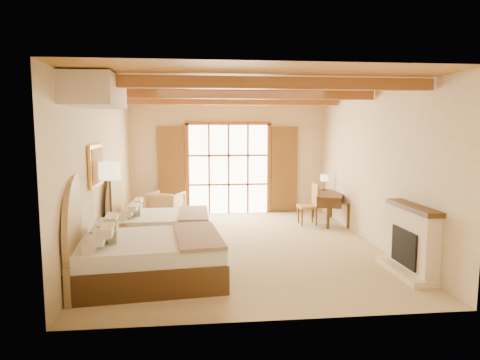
{
  "coord_description": "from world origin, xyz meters",
  "views": [
    {
      "loc": [
        -0.96,
        -8.57,
        2.41
      ],
      "look_at": [
        -0.02,
        0.2,
        1.34
      ],
      "focal_mm": 32.0,
      "sensor_mm": 36.0,
      "label": 1
    }
  ],
  "objects": [
    {
      "name": "ottoman",
      "position": [
        -1.13,
        2.5,
        0.18
      ],
      "size": [
        0.49,
        0.49,
        0.35
      ],
      "primitive_type": "cube",
      "rotation": [
        0.0,
        0.0,
        0.01
      ],
      "color": "tan",
      "rests_on": "floor"
    },
    {
      "name": "floor_lamp",
      "position": [
        -2.5,
        -0.63,
        1.53
      ],
      "size": [
        0.38,
        0.38,
        1.8
      ],
      "color": "#392A1B",
      "rests_on": "floor"
    },
    {
      "name": "wall_left",
      "position": [
        -2.75,
        0.0,
        1.6
      ],
      "size": [
        0.0,
        7.0,
        7.0
      ],
      "primitive_type": "plane",
      "rotation": [
        1.57,
        0.0,
        1.57
      ],
      "color": "beige",
      "rests_on": "ground"
    },
    {
      "name": "ceiling_beams",
      "position": [
        0.0,
        0.0,
        3.08
      ],
      "size": [
        5.39,
        4.6,
        0.18
      ],
      "primitive_type": null,
      "color": "#994C24",
      "rests_on": "ceiling"
    },
    {
      "name": "desk",
      "position": [
        2.48,
        1.9,
        0.41
      ],
      "size": [
        1.05,
        1.54,
        0.77
      ],
      "rotation": [
        0.0,
        0.0,
        -0.35
      ],
      "color": "#4D311A",
      "rests_on": "floor"
    },
    {
      "name": "canopy_valance",
      "position": [
        -2.4,
        -2.0,
        2.95
      ],
      "size": [
        0.7,
        1.4,
        0.45
      ],
      "primitive_type": "cube",
      "color": "#F5E5C8",
      "rests_on": "ceiling"
    },
    {
      "name": "fireplace",
      "position": [
        2.6,
        -2.0,
        0.51
      ],
      "size": [
        0.46,
        1.4,
        1.16
      ],
      "color": "beige",
      "rests_on": "ground"
    },
    {
      "name": "bed_far",
      "position": [
        -1.82,
        0.44,
        0.4
      ],
      "size": [
        2.02,
        1.58,
        1.33
      ],
      "rotation": [
        0.0,
        0.0,
        -0.01
      ],
      "color": "#4D311A",
      "rests_on": "floor"
    },
    {
      "name": "wall_back",
      "position": [
        0.0,
        3.5,
        1.6
      ],
      "size": [
        5.5,
        0.0,
        5.5
      ],
      "primitive_type": "plane",
      "rotation": [
        1.57,
        0.0,
        0.0
      ],
      "color": "beige",
      "rests_on": "ground"
    },
    {
      "name": "wall_right",
      "position": [
        2.75,
        0.0,
        1.6
      ],
      "size": [
        0.0,
        7.0,
        7.0
      ],
      "primitive_type": "plane",
      "rotation": [
        1.57,
        0.0,
        -1.57
      ],
      "color": "beige",
      "rests_on": "ground"
    },
    {
      "name": "armchair",
      "position": [
        -1.72,
        2.65,
        0.38
      ],
      "size": [
        1.06,
        1.08,
        0.76
      ],
      "primitive_type": "imported",
      "rotation": [
        0.0,
        0.0,
        -3.5
      ],
      "color": "tan",
      "rests_on": "floor"
    },
    {
      "name": "desk_chair",
      "position": [
        1.88,
        1.76,
        0.32
      ],
      "size": [
        0.47,
        0.47,
        1.03
      ],
      "rotation": [
        0.0,
        0.0,
        0.04
      ],
      "color": "#AF6B34",
      "rests_on": "floor"
    },
    {
      "name": "ceiling",
      "position": [
        0.0,
        0.0,
        3.2
      ],
      "size": [
        7.0,
        7.0,
        0.0
      ],
      "primitive_type": "plane",
      "rotation": [
        3.14,
        0.0,
        0.0
      ],
      "color": "#B57633",
      "rests_on": "ground"
    },
    {
      "name": "floor",
      "position": [
        0.0,
        0.0,
        0.0
      ],
      "size": [
        7.0,
        7.0,
        0.0
      ],
      "primitive_type": "plane",
      "color": "#C7B283",
      "rests_on": "ground"
    },
    {
      "name": "french_doors",
      "position": [
        0.0,
        3.44,
        1.25
      ],
      "size": [
        3.95,
        0.08,
        2.6
      ],
      "color": "white",
      "rests_on": "ground"
    },
    {
      "name": "painting",
      "position": [
        -2.7,
        -0.75,
        1.75
      ],
      "size": [
        0.06,
        0.95,
        0.75
      ],
      "color": "gold",
      "rests_on": "wall_left"
    },
    {
      "name": "bed_near",
      "position": [
        -1.87,
        -1.89,
        0.46
      ],
      "size": [
        2.45,
        1.94,
        1.51
      ],
      "rotation": [
        0.0,
        0.0,
        0.1
      ],
      "color": "#4D311A",
      "rests_on": "floor"
    },
    {
      "name": "desk_lamp",
      "position": [
        2.49,
        2.46,
        1.08
      ],
      "size": [
        0.21,
        0.21,
        0.41
      ],
      "color": "#392A1B",
      "rests_on": "desk"
    },
    {
      "name": "nightstand",
      "position": [
        -2.45,
        -0.61,
        0.29
      ],
      "size": [
        0.62,
        0.62,
        0.58
      ],
      "primitive_type": "cube",
      "rotation": [
        0.0,
        0.0,
        0.35
      ],
      "color": "#4D311A",
      "rests_on": "floor"
    }
  ]
}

